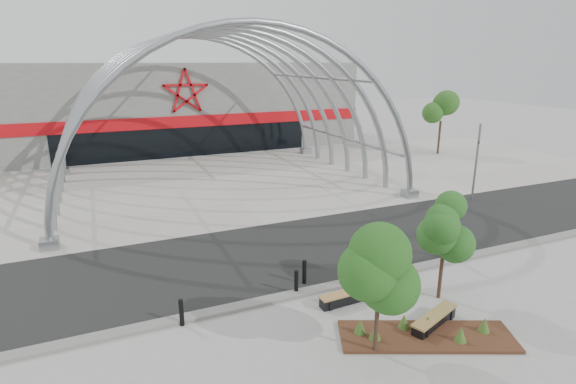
{
  "coord_description": "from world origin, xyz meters",
  "views": [
    {
      "loc": [
        -7.61,
        -13.5,
        8.19
      ],
      "look_at": [
        0.0,
        4.0,
        2.6
      ],
      "focal_mm": 28.0,
      "sensor_mm": 36.0,
      "label": 1
    }
  ],
  "objects_px": {
    "street_tree_0": "(380,265)",
    "street_tree_1": "(446,225)",
    "bench_0": "(346,298)",
    "signal_pole": "(476,161)",
    "bench_1": "(434,321)",
    "bollard_2": "(296,282)"
  },
  "relations": [
    {
      "from": "street_tree_0",
      "to": "street_tree_1",
      "type": "height_order",
      "value": "street_tree_0"
    },
    {
      "from": "bench_0",
      "to": "street_tree_1",
      "type": "bearing_deg",
      "value": -17.09
    },
    {
      "from": "signal_pole",
      "to": "bench_1",
      "type": "height_order",
      "value": "signal_pole"
    },
    {
      "from": "bench_1",
      "to": "bollard_2",
      "type": "distance_m",
      "value": 4.87
    },
    {
      "from": "bench_0",
      "to": "bench_1",
      "type": "relative_size",
      "value": 0.94
    },
    {
      "from": "street_tree_0",
      "to": "bench_0",
      "type": "height_order",
      "value": "street_tree_0"
    },
    {
      "from": "street_tree_0",
      "to": "bench_0",
      "type": "bearing_deg",
      "value": 76.55
    },
    {
      "from": "bench_0",
      "to": "bollard_2",
      "type": "xyz_separation_m",
      "value": [
        -1.33,
        1.31,
        0.25
      ]
    },
    {
      "from": "street_tree_1",
      "to": "bollard_2",
      "type": "height_order",
      "value": "street_tree_1"
    },
    {
      "from": "signal_pole",
      "to": "street_tree_0",
      "type": "distance_m",
      "value": 17.28
    },
    {
      "from": "bench_0",
      "to": "bollard_2",
      "type": "distance_m",
      "value": 1.88
    },
    {
      "from": "signal_pole",
      "to": "street_tree_1",
      "type": "height_order",
      "value": "signal_pole"
    },
    {
      "from": "signal_pole",
      "to": "bench_1",
      "type": "xyz_separation_m",
      "value": [
        -11.45,
        -9.86,
        -2.22
      ]
    },
    {
      "from": "bench_1",
      "to": "bollard_2",
      "type": "xyz_separation_m",
      "value": [
        -3.15,
        3.72,
        0.24
      ]
    },
    {
      "from": "street_tree_0",
      "to": "street_tree_1",
      "type": "bearing_deg",
      "value": 24.24
    },
    {
      "from": "bench_0",
      "to": "bollard_2",
      "type": "bearing_deg",
      "value": 135.39
    },
    {
      "from": "signal_pole",
      "to": "street_tree_0",
      "type": "height_order",
      "value": "signal_pole"
    },
    {
      "from": "street_tree_1",
      "to": "bench_1",
      "type": "height_order",
      "value": "street_tree_1"
    },
    {
      "from": "signal_pole",
      "to": "street_tree_1",
      "type": "xyz_separation_m",
      "value": [
        -10.03,
        -8.45,
        0.34
      ]
    },
    {
      "from": "bench_0",
      "to": "street_tree_0",
      "type": "bearing_deg",
      "value": -103.45
    },
    {
      "from": "street_tree_0",
      "to": "street_tree_1",
      "type": "distance_m",
      "value": 4.28
    },
    {
      "from": "signal_pole",
      "to": "street_tree_1",
      "type": "relative_size",
      "value": 1.21
    }
  ]
}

